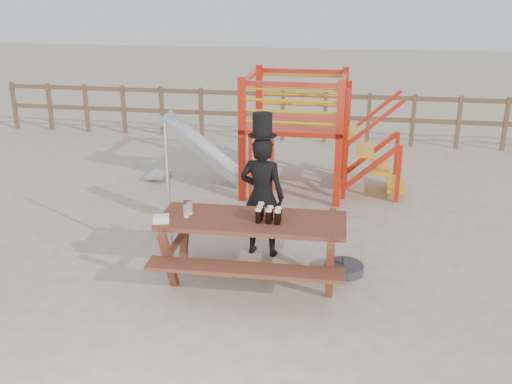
% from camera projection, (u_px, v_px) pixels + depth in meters
% --- Properties ---
extents(ground, '(60.00, 60.00, 0.00)m').
position_uv_depth(ground, '(244.00, 279.00, 7.14)').
color(ground, '#C2B497').
rests_on(ground, ground).
extents(back_fence, '(15.09, 0.09, 1.20)m').
position_uv_depth(back_fence, '(304.00, 111.00, 13.38)').
color(back_fence, brown).
rests_on(back_fence, ground).
extents(playground_fort, '(4.71, 1.84, 2.10)m').
position_uv_depth(playground_fort, '(291.00, 130.00, 10.08)').
color(playground_fort, red).
rests_on(playground_fort, ground).
extents(picnic_table, '(2.27, 1.61, 0.86)m').
position_uv_depth(picnic_table, '(252.00, 243.00, 6.86)').
color(picnic_table, brown).
rests_on(picnic_table, ground).
extents(man_with_hat, '(0.64, 0.46, 1.95)m').
position_uv_depth(man_with_hat, '(262.00, 193.00, 7.55)').
color(man_with_hat, black).
rests_on(man_with_hat, ground).
extents(metal_pole, '(0.04, 0.04, 1.91)m').
position_uv_depth(metal_pole, '(169.00, 197.00, 7.18)').
color(metal_pole, '#B2B2B7').
rests_on(metal_pole, ground).
extents(parasol_base, '(0.50, 0.50, 0.21)m').
position_uv_depth(parasol_base, '(344.00, 268.00, 7.28)').
color(parasol_base, '#343338').
rests_on(parasol_base, ground).
extents(paper_bag, '(0.21, 0.19, 0.08)m').
position_uv_depth(paper_bag, '(161.00, 219.00, 6.64)').
color(paper_bag, white).
rests_on(paper_bag, picnic_table).
extents(stout_pints, '(0.30, 0.29, 0.17)m').
position_uv_depth(stout_pints, '(268.00, 214.00, 6.66)').
color(stout_pints, black).
rests_on(stout_pints, picnic_table).
extents(empty_glasses, '(0.08, 0.17, 0.15)m').
position_uv_depth(empty_glasses, '(188.00, 210.00, 6.82)').
color(empty_glasses, silver).
rests_on(empty_glasses, picnic_table).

